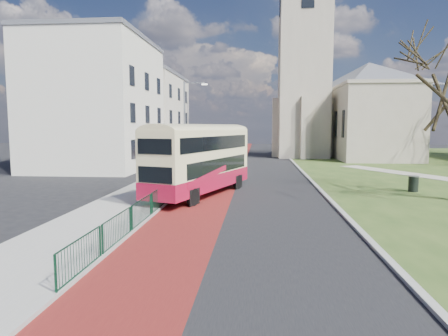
# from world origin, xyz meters

# --- Properties ---
(ground) EXTENTS (160.00, 160.00, 0.00)m
(ground) POSITION_xyz_m (0.00, 0.00, 0.00)
(ground) COLOR black
(ground) RESTS_ON ground
(road_carriageway) EXTENTS (9.00, 120.00, 0.01)m
(road_carriageway) POSITION_xyz_m (1.50, 20.00, 0.01)
(road_carriageway) COLOR black
(road_carriageway) RESTS_ON ground
(bus_lane) EXTENTS (3.40, 120.00, 0.01)m
(bus_lane) POSITION_xyz_m (-1.20, 20.00, 0.01)
(bus_lane) COLOR #591414
(bus_lane) RESTS_ON ground
(pavement_west) EXTENTS (4.00, 120.00, 0.12)m
(pavement_west) POSITION_xyz_m (-5.00, 20.00, 0.06)
(pavement_west) COLOR gray
(pavement_west) RESTS_ON ground
(kerb_west) EXTENTS (0.25, 120.00, 0.13)m
(kerb_west) POSITION_xyz_m (-3.00, 20.00, 0.07)
(kerb_west) COLOR #999993
(kerb_west) RESTS_ON ground
(kerb_east) EXTENTS (0.25, 80.00, 0.13)m
(kerb_east) POSITION_xyz_m (6.10, 22.00, 0.07)
(kerb_east) COLOR #999993
(kerb_east) RESTS_ON ground
(pedestrian_railing) EXTENTS (0.07, 24.00, 1.12)m
(pedestrian_railing) POSITION_xyz_m (-2.95, 4.00, 0.55)
(pedestrian_railing) COLOR #0B3420
(pedestrian_railing) RESTS_ON ground
(gothic_church) EXTENTS (16.38, 18.00, 40.00)m
(gothic_church) POSITION_xyz_m (12.56, 38.00, 13.13)
(gothic_church) COLOR gray
(gothic_church) RESTS_ON ground
(street_block_near) EXTENTS (10.30, 14.30, 13.00)m
(street_block_near) POSITION_xyz_m (-14.00, 22.00, 6.51)
(street_block_near) COLOR silver
(street_block_near) RESTS_ON ground
(street_block_far) EXTENTS (10.30, 16.30, 11.50)m
(street_block_far) POSITION_xyz_m (-14.00, 38.00, 5.76)
(street_block_far) COLOR beige
(street_block_far) RESTS_ON ground
(streetlamp) EXTENTS (2.13, 0.18, 8.00)m
(streetlamp) POSITION_xyz_m (-4.35, 18.00, 4.59)
(streetlamp) COLOR gray
(streetlamp) RESTS_ON pavement_west
(bus) EXTENTS (5.42, 10.20, 4.18)m
(bus) POSITION_xyz_m (-1.44, 6.82, 2.38)
(bus) COLOR maroon
(bus) RESTS_ON ground
(litter_bin) EXTENTS (0.86, 0.86, 1.05)m
(litter_bin) POSITION_xyz_m (11.97, 9.17, 0.57)
(litter_bin) COLOR black
(litter_bin) RESTS_ON grass_green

